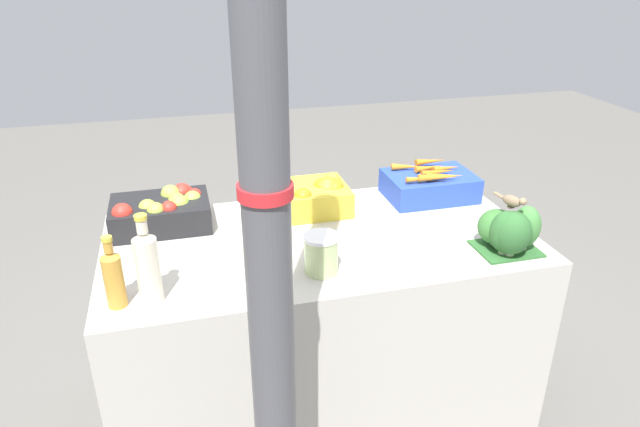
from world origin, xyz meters
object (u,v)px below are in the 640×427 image
(apple_crate, at_px, (163,210))
(orange_crate, at_px, (306,196))
(support_pole, at_px, (267,234))
(carrot_crate, at_px, (430,184))
(sparrow_bird, at_px, (513,201))
(juice_bottle_cloudy, at_px, (148,265))
(pickle_jar, at_px, (321,254))
(juice_bottle_amber, at_px, (113,277))
(broccoli_pile, at_px, (510,231))

(apple_crate, height_order, orange_crate, same)
(support_pole, distance_m, carrot_crate, 1.38)
(sparrow_bird, bearing_deg, juice_bottle_cloudy, -114.15)
(apple_crate, xyz_separation_m, juice_bottle_cloudy, (-0.05, -0.54, 0.06))
(carrot_crate, relative_size, pickle_jar, 2.73)
(orange_crate, height_order, juice_bottle_cloudy, juice_bottle_cloudy)
(orange_crate, bearing_deg, juice_bottle_amber, -143.45)
(juice_bottle_amber, xyz_separation_m, juice_bottle_cloudy, (0.10, 0.00, 0.03))
(orange_crate, bearing_deg, juice_bottle_cloudy, -139.20)
(support_pole, xyz_separation_m, sparrow_bird, (0.94, 0.46, -0.22))
(apple_crate, xyz_separation_m, juice_bottle_amber, (-0.15, -0.54, 0.03))
(apple_crate, xyz_separation_m, carrot_crate, (1.14, -0.00, -0.01))
(support_pole, height_order, orange_crate, support_pole)
(orange_crate, xyz_separation_m, carrot_crate, (0.56, -0.00, -0.00))
(pickle_jar, bearing_deg, apple_crate, 135.52)
(support_pole, xyz_separation_m, orange_crate, (0.32, 1.00, -0.36))
(pickle_jar, distance_m, sparrow_bird, 0.70)
(broccoli_pile, height_order, pickle_jar, broccoli_pile)
(carrot_crate, height_order, broccoli_pile, broccoli_pile)
(orange_crate, height_order, pickle_jar, orange_crate)
(orange_crate, relative_size, juice_bottle_cloudy, 1.27)
(pickle_jar, xyz_separation_m, sparrow_bird, (0.68, -0.04, 0.13))
(apple_crate, height_order, juice_bottle_cloudy, juice_bottle_cloudy)
(apple_crate, distance_m, broccoli_pile, 1.32)
(juice_bottle_amber, height_order, sparrow_bird, juice_bottle_amber)
(orange_crate, bearing_deg, carrot_crate, -0.21)
(apple_crate, distance_m, juice_bottle_cloudy, 0.54)
(pickle_jar, bearing_deg, carrot_crate, 38.63)
(pickle_jar, bearing_deg, juice_bottle_cloudy, -176.30)
(carrot_crate, xyz_separation_m, juice_bottle_amber, (-1.29, -0.54, 0.04))
(broccoli_pile, distance_m, juice_bottle_cloudy, 1.25)
(apple_crate, relative_size, pickle_jar, 2.73)
(support_pole, height_order, broccoli_pile, support_pole)
(orange_crate, distance_m, juice_bottle_cloudy, 0.83)
(support_pole, distance_m, orange_crate, 1.11)
(carrot_crate, bearing_deg, apple_crate, 179.91)
(apple_crate, bearing_deg, juice_bottle_cloudy, -94.85)
(carrot_crate, bearing_deg, orange_crate, 179.79)
(broccoli_pile, bearing_deg, support_pole, -154.27)
(juice_bottle_cloudy, bearing_deg, broccoli_pile, -0.07)
(pickle_jar, bearing_deg, orange_crate, 82.43)
(broccoli_pile, bearing_deg, juice_bottle_cloudy, 179.93)
(apple_crate, bearing_deg, sparrow_bird, -24.22)
(broccoli_pile, distance_m, sparrow_bird, 0.12)
(apple_crate, xyz_separation_m, broccoli_pile, (1.20, -0.54, 0.02))
(carrot_crate, bearing_deg, pickle_jar, -141.37)
(broccoli_pile, relative_size, pickle_jar, 1.59)
(broccoli_pile, distance_m, pickle_jar, 0.69)
(apple_crate, xyz_separation_m, pickle_jar, (0.51, -0.50, 0.00))
(orange_crate, xyz_separation_m, juice_bottle_amber, (-0.73, -0.54, 0.04))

